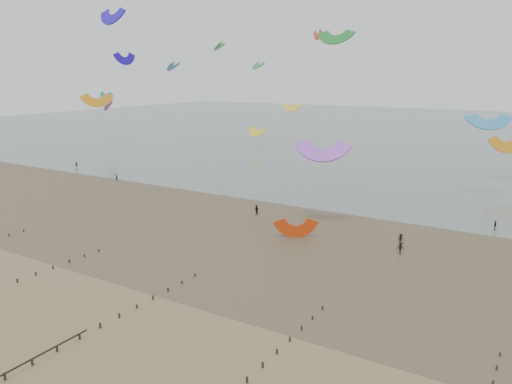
% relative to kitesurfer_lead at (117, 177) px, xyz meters
% --- Properties ---
extents(ground, '(500.00, 500.00, 0.00)m').
position_rel_kitesurfer_lead_xyz_m(ground, '(49.51, -49.25, -0.79)').
color(ground, brown).
rests_on(ground, ground).
extents(sea_and_shore, '(500.00, 665.00, 0.03)m').
position_rel_kitesurfer_lead_xyz_m(sea_and_shore, '(45.43, -14.85, -0.78)').
color(sea_and_shore, '#475654').
rests_on(sea_and_shore, ground).
extents(kitesurfer_lead, '(0.59, 0.40, 1.57)m').
position_rel_kitesurfer_lead_xyz_m(kitesurfer_lead, '(0.00, 0.00, 0.00)').
color(kitesurfer_lead, black).
rests_on(kitesurfer_lead, ground).
extents(kitesurfers, '(135.17, 24.27, 1.87)m').
position_rel_kitesurfer_lead_xyz_m(kitesurfers, '(74.09, -5.02, 0.07)').
color(kitesurfers, black).
rests_on(kitesurfers, ground).
extents(grounded_kite, '(7.61, 7.22, 3.32)m').
position_rel_kitesurfer_lead_xyz_m(grounded_kite, '(57.41, -16.05, -0.79)').
color(grounded_kite, red).
rests_on(grounded_kite, ground).
extents(kites_airborne, '(221.89, 127.17, 44.54)m').
position_rel_kitesurfer_lead_xyz_m(kites_airborne, '(31.24, 42.69, 20.33)').
color(kites_airborne, '#328EC5').
rests_on(kites_airborne, ground).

